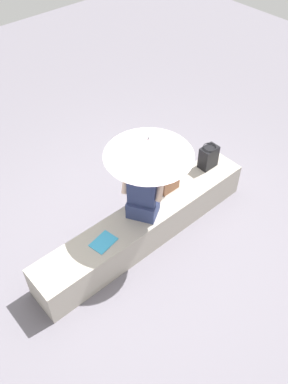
{
  "coord_description": "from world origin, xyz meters",
  "views": [
    {
      "loc": [
        2.15,
        2.42,
        4.07
      ],
      "look_at": [
        0.01,
        -0.01,
        0.81
      ],
      "focal_mm": 38.2,
      "sensor_mm": 36.0,
      "label": 1
    }
  ],
  "objects_px": {
    "person_seated": "(143,190)",
    "magazine": "(103,242)",
    "parasol": "(149,147)",
    "tote_bag_canvas": "(169,182)",
    "handbag_black": "(208,157)"
  },
  "relations": [
    {
      "from": "person_seated",
      "to": "handbag_black",
      "type": "distance_m",
      "value": 1.22
    },
    {
      "from": "person_seated",
      "to": "parasol",
      "type": "distance_m",
      "value": 0.62
    },
    {
      "from": "handbag_black",
      "to": "magazine",
      "type": "height_order",
      "value": "handbag_black"
    },
    {
      "from": "parasol",
      "to": "tote_bag_canvas",
      "type": "height_order",
      "value": "parasol"
    },
    {
      "from": "parasol",
      "to": "magazine",
      "type": "relative_size",
      "value": 4.07
    },
    {
      "from": "parasol",
      "to": "handbag_black",
      "type": "distance_m",
      "value": 1.43
    },
    {
      "from": "tote_bag_canvas",
      "to": "parasol",
      "type": "bearing_deg",
      "value": 14.87
    },
    {
      "from": "tote_bag_canvas",
      "to": "magazine",
      "type": "xyz_separation_m",
      "value": [
        1.12,
        0.12,
        -0.13
      ]
    },
    {
      "from": "person_seated",
      "to": "magazine",
      "type": "xyz_separation_m",
      "value": [
        0.62,
        0.04,
        -0.38
      ]
    },
    {
      "from": "person_seated",
      "to": "magazine",
      "type": "distance_m",
      "value": 0.73
    },
    {
      "from": "parasol",
      "to": "person_seated",
      "type": "bearing_deg",
      "value": -41.8
    },
    {
      "from": "tote_bag_canvas",
      "to": "magazine",
      "type": "relative_size",
      "value": 0.99
    },
    {
      "from": "tote_bag_canvas",
      "to": "magazine",
      "type": "bearing_deg",
      "value": 6.23
    },
    {
      "from": "tote_bag_canvas",
      "to": "person_seated",
      "type": "bearing_deg",
      "value": 9.3
    },
    {
      "from": "tote_bag_canvas",
      "to": "magazine",
      "type": "height_order",
      "value": "tote_bag_canvas"
    }
  ]
}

